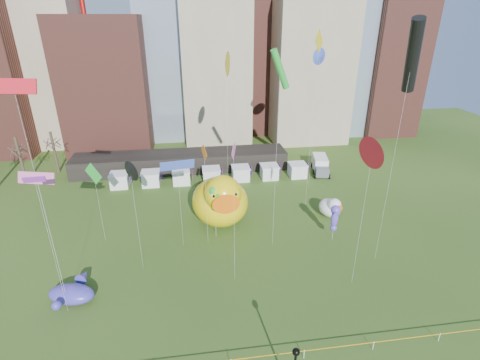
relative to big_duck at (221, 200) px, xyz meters
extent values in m
cube|color=gray|center=(-31.32, 39.98, 17.38)|extent=(14.00, 12.00, 42.00)
cube|color=brown|center=(-19.32, 33.98, 9.38)|extent=(16.00, 14.00, 26.00)
cube|color=#8C9EB2|center=(-7.32, 41.98, 23.88)|extent=(12.00, 12.00, 55.00)
cube|color=gray|center=(2.68, 37.98, 13.38)|extent=(14.00, 14.00, 34.00)
cube|color=gray|center=(22.68, 35.98, 11.38)|extent=(16.00, 14.00, 30.00)
cube|color=#8C9EB2|center=(32.68, 39.98, 20.38)|extent=(14.00, 12.00, 48.00)
cube|color=brown|center=(42.68, 37.98, 14.38)|extent=(12.00, 12.00, 36.00)
cube|color=black|center=(-5.32, 19.98, -2.02)|extent=(38.00, 6.00, 3.20)
cube|color=white|center=(-15.32, 13.98, -2.52)|extent=(2.80, 2.80, 2.20)
cube|color=red|center=(-13.52, 13.98, -2.02)|extent=(0.08, 1.40, 1.60)
cube|color=white|center=(-10.32, 13.98, -2.52)|extent=(2.80, 2.80, 2.20)
cube|color=red|center=(-8.52, 13.98, -2.02)|extent=(0.08, 1.40, 1.60)
cube|color=white|center=(-5.32, 13.98, -2.52)|extent=(2.80, 2.80, 2.20)
cube|color=red|center=(-3.52, 13.98, -2.02)|extent=(0.08, 1.40, 1.60)
cube|color=white|center=(-0.32, 13.98, -2.52)|extent=(2.80, 2.80, 2.20)
cube|color=red|center=(1.48, 13.98, -2.02)|extent=(0.08, 1.40, 1.60)
cube|color=white|center=(4.68, 13.98, -2.52)|extent=(2.80, 2.80, 2.20)
cube|color=red|center=(6.48, 13.98, -2.02)|extent=(0.08, 1.40, 1.60)
cube|color=white|center=(9.68, 13.98, -2.52)|extent=(2.80, 2.80, 2.20)
cube|color=red|center=(11.48, 13.98, -2.02)|extent=(0.08, 1.40, 1.60)
cube|color=white|center=(14.68, 13.98, -2.52)|extent=(2.80, 2.80, 2.20)
cube|color=red|center=(16.48, 13.98, -2.02)|extent=(0.08, 1.40, 1.60)
cylinder|color=#382B21|center=(-31.32, 17.98, 0.38)|extent=(0.44, 0.44, 8.00)
cylinder|color=#382B21|center=(-27.32, 21.98, 0.13)|extent=(0.44, 0.44, 7.50)
cylinder|color=white|center=(4.68, -22.02, -3.17)|extent=(0.06, 0.06, 0.90)
cylinder|color=white|center=(10.68, -22.02, -3.17)|extent=(0.06, 0.06, 0.90)
cylinder|color=white|center=(16.68, -22.02, -3.17)|extent=(0.06, 0.06, 0.90)
cube|color=orange|center=(-1.32, -22.02, -2.82)|extent=(50.00, 0.02, 0.07)
ellipsoid|color=yellow|center=(-0.03, 0.60, -0.54)|extent=(7.94, 9.16, 6.17)
ellipsoid|color=yellow|center=(-0.22, 4.01, -0.70)|extent=(2.13, 1.70, 2.50)
sphere|color=yellow|center=(0.12, -2.16, 1.95)|extent=(4.89, 4.89, 4.64)
cone|color=orange|center=(0.22, -4.13, 1.79)|extent=(2.66, 2.22, 2.55)
sphere|color=white|center=(-1.09, -3.50, 2.57)|extent=(0.84, 0.84, 0.84)
sphere|color=white|center=(1.46, -3.36, 2.57)|extent=(0.84, 0.84, 0.84)
sphere|color=black|center=(-1.07, -3.89, 2.57)|extent=(0.42, 0.42, 0.42)
sphere|color=black|center=(1.48, -3.75, 2.57)|extent=(0.42, 0.42, 0.42)
ellipsoid|color=white|center=(15.28, 0.08, -2.40)|extent=(3.38, 3.82, 2.44)
ellipsoid|color=white|center=(15.10, 1.41, -2.47)|extent=(0.88, 0.73, 0.99)
sphere|color=white|center=(15.42, -1.00, -1.42)|extent=(2.06, 2.06, 1.83)
cone|color=orange|center=(15.52, -1.78, -1.48)|extent=(1.11, 0.95, 1.01)
sphere|color=white|center=(14.99, -1.57, -1.18)|extent=(0.33, 0.33, 0.33)
sphere|color=white|center=(15.99, -1.44, -1.18)|extent=(0.33, 0.33, 0.33)
sphere|color=black|center=(15.01, -1.72, -1.18)|extent=(0.16, 0.16, 0.16)
sphere|color=black|center=(16.01, -1.59, -1.18)|extent=(0.16, 0.16, 0.16)
cylinder|color=silver|center=(-0.93, -2.96, -1.25)|extent=(0.03, 0.03, 4.74)
ellipsoid|color=green|center=(-0.93, -2.96, 1.12)|extent=(1.43, 1.26, 3.12)
sphere|color=green|center=(-0.93, -3.11, 2.79)|extent=(1.92, 1.92, 1.59)
cone|color=green|center=(-0.93, -3.82, 2.71)|extent=(0.78, 1.10, 0.56)
sphere|color=green|center=(-0.93, -2.91, -0.67)|extent=(1.12, 1.12, 1.12)
cylinder|color=silver|center=(13.44, -5.78, -2.11)|extent=(0.03, 0.03, 3.03)
ellipsoid|color=#5C43CB|center=(13.44, -5.78, -0.60)|extent=(1.14, 1.04, 2.35)
sphere|color=#5C43CB|center=(13.44, -5.93, 0.67)|extent=(1.56, 1.56, 1.20)
cone|color=#5C43CB|center=(13.44, -6.47, 0.61)|extent=(0.67, 0.85, 0.42)
sphere|color=#5C43CB|center=(13.44, -5.73, -1.95)|extent=(0.84, 0.84, 0.84)
ellipsoid|color=#653EAB|center=(-15.81, -12.53, -2.74)|extent=(5.05, 3.54, 1.76)
cone|color=#653EAB|center=(-15.19, -10.14, -2.48)|extent=(1.55, 1.67, 1.23)
sphere|color=#653EAB|center=(-16.38, -14.74, -2.04)|extent=(0.88, 0.88, 0.88)
sphere|color=black|center=(2.80, -25.22, 1.14)|extent=(0.54, 0.54, 0.54)
cone|color=black|center=(2.80, -25.22, 1.43)|extent=(0.19, 0.19, 0.24)
cube|color=white|center=(19.46, 16.00, -2.12)|extent=(3.27, 5.21, 2.42)
cube|color=#595960|center=(18.82, 12.97, -2.61)|extent=(2.54, 2.16, 1.55)
cylinder|color=black|center=(17.91, 14.55, -3.19)|extent=(0.42, 0.90, 0.87)
cylinder|color=black|center=(20.28, 14.05, -3.19)|extent=(0.42, 0.90, 0.87)
cylinder|color=black|center=(18.59, 17.77, -3.19)|extent=(0.42, 0.90, 0.87)
cylinder|color=black|center=(20.96, 17.27, -3.19)|extent=(0.42, 0.90, 0.87)
cylinder|color=silver|center=(12.47, -13.82, 3.64)|extent=(0.02, 0.02, 14.53)
cone|color=red|center=(12.47, -13.82, 10.91)|extent=(0.54, 2.73, 2.71)
cylinder|color=silver|center=(0.33, -11.58, 3.64)|extent=(0.02, 0.02, 14.52)
cube|color=pink|center=(0.33, -11.58, 10.90)|extent=(0.61, 1.55, 1.65)
cylinder|color=silver|center=(-9.49, -8.22, 2.23)|extent=(0.02, 0.02, 11.70)
cone|color=black|center=(-9.49, -8.22, 8.07)|extent=(1.27, 1.72, 1.91)
cylinder|color=silver|center=(-14.73, -1.95, 0.92)|extent=(0.02, 0.02, 9.09)
cube|color=green|center=(-14.73, -1.95, 5.47)|extent=(2.18, 1.51, 2.62)
cylinder|color=silver|center=(12.87, 3.47, 7.79)|extent=(0.02, 0.02, 22.83)
cube|color=yellow|center=(12.87, 3.47, 19.21)|extent=(1.86, 2.24, 2.88)
cylinder|color=silver|center=(-5.07, -4.21, 1.62)|extent=(0.02, 0.02, 10.48)
cube|color=blue|center=(-5.07, -4.21, 6.85)|extent=(3.85, 1.14, 1.16)
cylinder|color=silver|center=(-2.05, -4.28, 2.32)|extent=(0.02, 0.02, 11.88)
cube|color=orange|center=(-2.05, -4.28, 8.25)|extent=(0.59, 1.71, 1.79)
cylinder|color=silver|center=(-15.94, -13.81, 3.23)|extent=(0.02, 0.02, 13.71)
cube|color=purple|center=(-15.94, -13.81, 10.08)|extent=(1.70, 0.39, 0.53)
cylinder|color=silver|center=(-16.06, -13.15, 6.82)|extent=(0.02, 0.02, 20.88)
cube|color=red|center=(-16.06, -13.15, 17.26)|extent=(3.64, 1.26, 1.10)
cylinder|color=silver|center=(-17.79, -9.16, 2.33)|extent=(0.02, 0.02, 11.91)
cube|color=pink|center=(-17.79, -9.16, 8.29)|extent=(3.58, 1.36, 1.09)
cylinder|color=silver|center=(16.90, -10.24, 7.50)|extent=(0.02, 0.02, 22.24)
cylinder|color=black|center=(16.90, -10.24, 18.62)|extent=(3.30, 3.97, 6.88)
cylinder|color=silver|center=(5.81, -5.61, 6.75)|extent=(0.02, 0.02, 20.74)
cylinder|color=green|center=(5.81, -5.61, 17.12)|extent=(2.48, 1.54, 4.07)
cylinder|color=silver|center=(1.49, 4.51, 6.48)|extent=(0.02, 0.02, 20.20)
cone|color=yellow|center=(1.49, 4.51, 16.58)|extent=(1.08, 2.96, 2.96)
cylinder|color=silver|center=(15.26, 9.19, 6.62)|extent=(0.02, 0.02, 20.48)
cone|color=blue|center=(15.26, 9.19, 16.86)|extent=(1.96, 1.83, 2.38)
camera|label=1|loc=(-3.45, -41.98, 21.83)|focal=27.00mm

